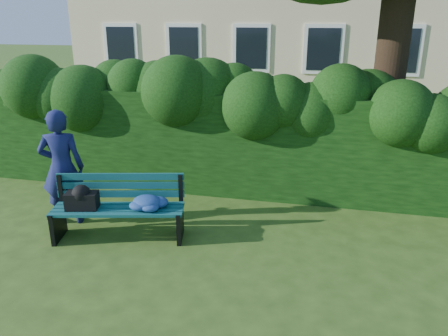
# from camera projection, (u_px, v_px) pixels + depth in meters

# --- Properties ---
(ground) EXTENTS (80.00, 80.00, 0.00)m
(ground) POSITION_uv_depth(u_px,v_px,m) (214.00, 246.00, 6.07)
(ground) COLOR #334F19
(ground) RESTS_ON ground
(hedge) EXTENTS (10.00, 1.00, 1.80)m
(hedge) POSITION_uv_depth(u_px,v_px,m) (244.00, 142.00, 7.80)
(hedge) COLOR black
(hedge) RESTS_ON ground
(park_bench) EXTENTS (1.91, 0.96, 0.89)m
(park_bench) POSITION_uv_depth(u_px,v_px,m) (120.00, 205.00, 6.17)
(park_bench) COLOR #0F4C4F
(park_bench) RESTS_ON ground
(man_reading) EXTENTS (0.75, 0.62, 1.77)m
(man_reading) POSITION_uv_depth(u_px,v_px,m) (62.00, 168.00, 6.51)
(man_reading) COLOR #161C4E
(man_reading) RESTS_ON ground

